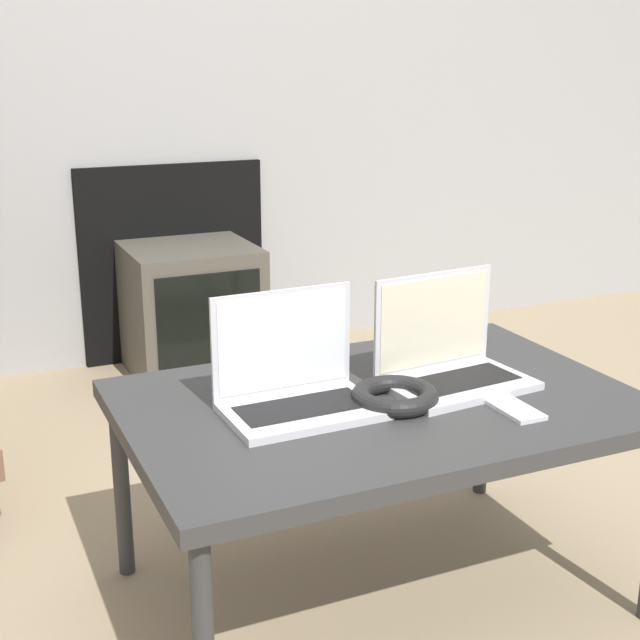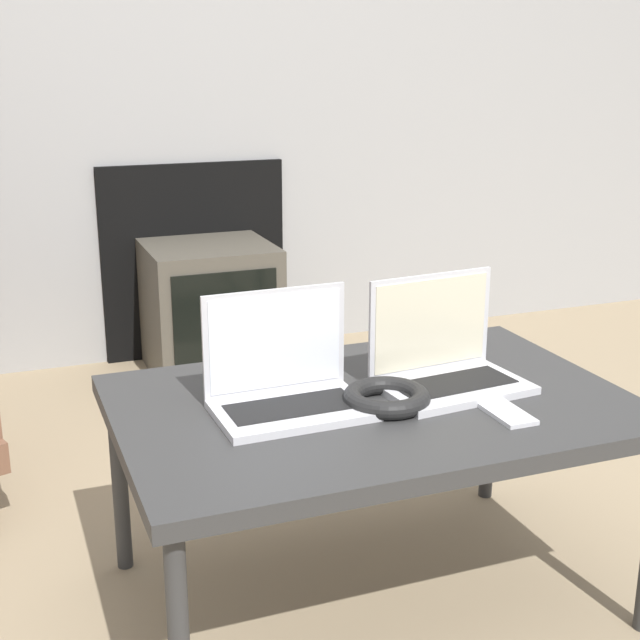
{
  "view_description": "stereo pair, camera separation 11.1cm",
  "coord_description": "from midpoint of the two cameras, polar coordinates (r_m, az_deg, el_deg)",
  "views": [
    {
      "loc": [
        -0.81,
        -1.32,
        1.14
      ],
      "look_at": [
        0.0,
        0.49,
        0.55
      ],
      "focal_mm": 50.0,
      "sensor_mm": 36.0,
      "label": 1
    },
    {
      "loc": [
        -0.71,
        -1.36,
        1.14
      ],
      "look_at": [
        0.0,
        0.49,
        0.55
      ],
      "focal_mm": 50.0,
      "sensor_mm": 36.0,
      "label": 2
    }
  ],
  "objects": [
    {
      "name": "tv",
      "position": [
        3.3,
        -6.07,
        0.72
      ],
      "size": [
        0.45,
        0.44,
        0.48
      ],
      "color": "#4C473D",
      "rests_on": "ground_plane"
    },
    {
      "name": "laptop_right",
      "position": [
        1.92,
        9.59,
        -2.58
      ],
      "size": [
        0.32,
        0.23,
        0.23
      ],
      "rotation": [
        0.0,
        0.0,
        0.09
      ],
      "color": "silver",
      "rests_on": "table"
    },
    {
      "name": "phone",
      "position": [
        1.81,
        13.57,
        -5.82
      ],
      "size": [
        0.07,
        0.13,
        0.01
      ],
      "color": "silver",
      "rests_on": "table"
    },
    {
      "name": "headphones",
      "position": [
        1.8,
        6.04,
        -4.97
      ],
      "size": [
        0.18,
        0.18,
        0.04
      ],
      "color": "black",
      "rests_on": "table"
    },
    {
      "name": "laptop_left",
      "position": [
        1.77,
        -0.45,
        -3.99
      ],
      "size": [
        0.31,
        0.21,
        0.23
      ],
      "rotation": [
        0.0,
        0.0,
        0.02
      ],
      "color": "silver",
      "rests_on": "table"
    },
    {
      "name": "table",
      "position": [
        1.86,
        5.07,
        -6.12
      ],
      "size": [
        1.04,
        0.7,
        0.46
      ],
      "color": "#333333",
      "rests_on": "ground_plane"
    },
    {
      "name": "wall_back",
      "position": [
        3.43,
        -8.6,
        18.89
      ],
      "size": [
        7.0,
        0.08,
        2.6
      ],
      "color": "#999999",
      "rests_on": "ground_plane"
    }
  ]
}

